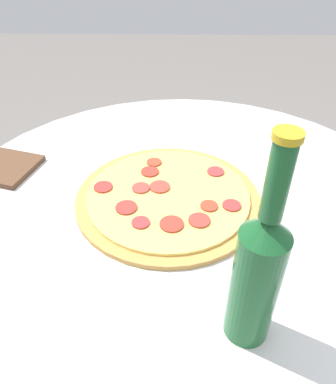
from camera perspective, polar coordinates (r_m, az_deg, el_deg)
table at (r=0.83m, az=2.54°, el=-10.39°), size 0.99×0.99×0.75m
pizza at (r=0.73m, az=-0.01°, el=-0.76°), size 0.36×0.36×0.02m
beer_bottle at (r=0.47m, az=13.43°, el=-12.03°), size 0.06×0.06×0.31m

